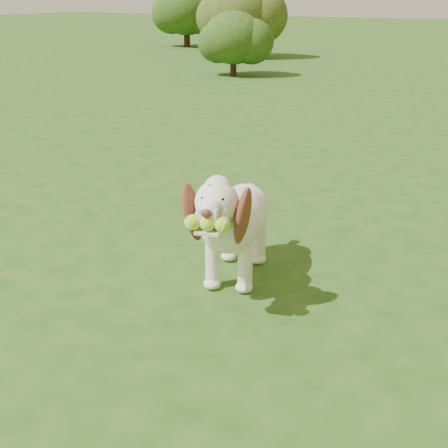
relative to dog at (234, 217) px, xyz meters
The scene contains 5 objects.
ground 0.63m from the dog, 107.90° to the left, with size 80.00×80.00×0.00m, color #214914.
dog is the anchor object (origin of this frame).
shrub_a 9.37m from the dog, 120.37° to the left, with size 1.18×1.18×1.23m.
shrub_e 13.12m from the dog, 119.77° to the left, with size 1.82×1.82×1.89m.
shrub_g 16.64m from the dog, 125.24° to the left, with size 1.81×1.81×1.88m.
Camera 1 is at (1.77, -3.24, 1.52)m, focal length 50.00 mm.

